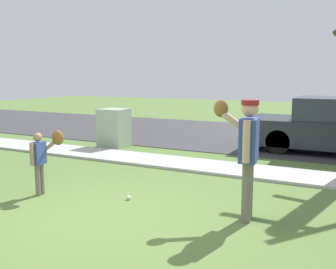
# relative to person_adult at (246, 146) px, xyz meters

# --- Properties ---
(ground_plane) EXTENTS (48.00, 48.00, 0.00)m
(ground_plane) POSITION_rel_person_adult_xyz_m (-1.84, 2.67, -1.08)
(ground_plane) COLOR #567538
(sidewalk_strip) EXTENTS (36.00, 1.20, 0.06)m
(sidewalk_strip) POSITION_rel_person_adult_xyz_m (-1.84, 2.77, -1.05)
(sidewalk_strip) COLOR #B2B2AD
(sidewalk_strip) RESTS_ON ground
(road_surface) EXTENTS (36.00, 6.80, 0.02)m
(road_surface) POSITION_rel_person_adult_xyz_m (-1.84, 7.77, -1.07)
(road_surface) COLOR #38383A
(road_surface) RESTS_ON ground
(person_adult) EXTENTS (0.75, 0.61, 1.74)m
(person_adult) POSITION_rel_person_adult_xyz_m (0.00, 0.00, 0.00)
(person_adult) COLOR #6B6656
(person_adult) RESTS_ON ground
(person_child) EXTENTS (0.48, 0.48, 1.13)m
(person_child) POSITION_rel_person_adult_xyz_m (-3.45, -0.44, -0.36)
(person_child) COLOR #6B6656
(person_child) RESTS_ON ground
(baseball) EXTENTS (0.07, 0.07, 0.07)m
(baseball) POSITION_rel_person_adult_xyz_m (-1.98, -0.01, -1.05)
(baseball) COLOR white
(baseball) RESTS_ON ground
(utility_cabinet) EXTENTS (0.77, 0.71, 1.12)m
(utility_cabinet) POSITION_rel_person_adult_xyz_m (-5.07, 3.97, -0.53)
(utility_cabinet) COLOR #9EB293
(utility_cabinet) RESTS_ON ground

